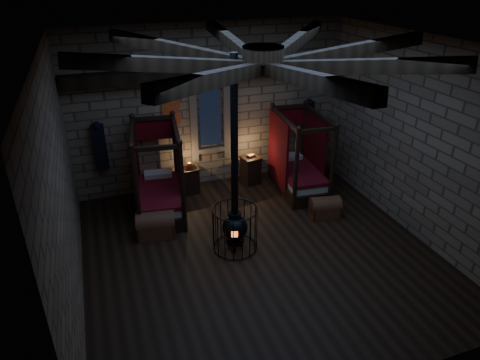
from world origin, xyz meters
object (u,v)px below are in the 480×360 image
object	(u,v)px
bed_left	(160,192)
trunk_left	(156,225)
bed_right	(298,171)
stove	(235,224)
trunk_right	(325,208)

from	to	relation	value
bed_left	trunk_left	world-z (taller)	bed_left
trunk_left	bed_right	bearing A→B (deg)	22.91
bed_left	bed_right	distance (m)	3.63
bed_right	trunk_left	xyz separation A→B (m)	(-3.92, -0.96, -0.24)
bed_right	trunk_left	bearing A→B (deg)	-160.99
bed_left	stove	world-z (taller)	stove
bed_left	trunk_left	distance (m)	1.10
trunk_left	stove	distance (m)	1.84
bed_left	bed_right	world-z (taller)	bed_left
bed_left	stove	xyz separation A→B (m)	(1.19, -2.07, 0.07)
bed_right	trunk_left	world-z (taller)	bed_right
trunk_left	trunk_right	size ratio (longest dim) A/B	1.17
stove	trunk_left	bearing A→B (deg)	165.37
trunk_right	stove	bearing A→B (deg)	-157.07
stove	trunk_right	bearing A→B (deg)	32.36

